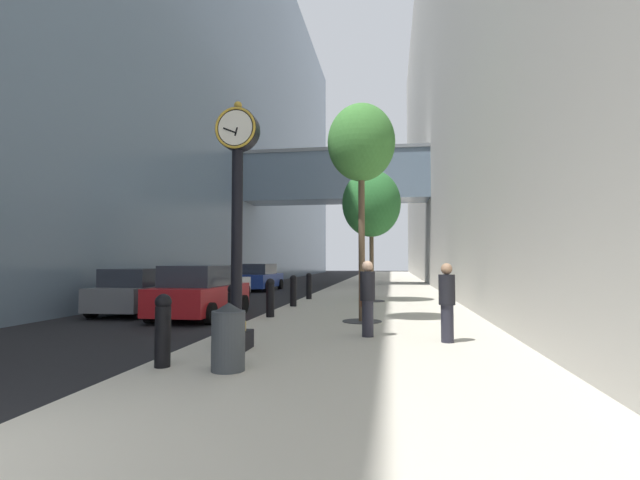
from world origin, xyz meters
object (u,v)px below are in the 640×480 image
at_px(bollard_fifth, 309,285).
at_px(street_tree_mid_near, 371,204).
at_px(pedestrian_by_clock, 447,300).
at_px(trash_bin, 228,336).
at_px(car_white_mid, 218,283).
at_px(pedestrian_walking, 367,296).
at_px(bollard_third, 270,297).
at_px(bollard_second, 233,308).
at_px(street_clock, 237,211).
at_px(bollard_fourth, 293,290).
at_px(car_blue_near, 260,277).
at_px(street_tree_near, 361,145).
at_px(bollard_nearest, 163,329).
at_px(car_grey_far, 140,292).
at_px(car_red_trailing, 200,293).

distance_m(bollard_fifth, street_tree_mid_near, 4.56).
bearing_deg(pedestrian_by_clock, trash_bin, -140.40).
bearing_deg(car_white_mid, bollard_fifth, -7.57).
distance_m(pedestrian_walking, pedestrian_by_clock, 1.74).
height_order(bollard_third, bollard_fifth, same).
height_order(bollard_second, trash_bin, bollard_second).
xyz_separation_m(street_clock, street_tree_mid_near, (2.16, 10.78, 1.46)).
xyz_separation_m(bollard_fourth, trash_bin, (1.13, -9.83, -0.07)).
bearing_deg(bollard_second, bollard_fifth, 90.00).
bearing_deg(bollard_second, car_blue_near, 104.69).
bearing_deg(street_tree_near, pedestrian_walking, -83.43).
distance_m(street_clock, bollard_nearest, 2.69).
bearing_deg(pedestrian_walking, bollard_nearest, -132.32).
height_order(bollard_second, car_grey_far, car_grey_far).
bearing_deg(bollard_fourth, bollard_nearest, -90.00).
distance_m(bollard_nearest, bollard_third, 6.50).
bearing_deg(street_clock, pedestrian_by_clock, 18.33).
relative_size(street_clock, trash_bin, 4.63).
height_order(street_tree_near, pedestrian_by_clock, street_tree_near).
bearing_deg(bollard_third, bollard_nearest, -90.00).
distance_m(trash_bin, pedestrian_by_clock, 4.76).
height_order(bollard_nearest, bollard_third, same).
distance_m(street_tree_mid_near, car_white_mid, 8.20).
bearing_deg(pedestrian_by_clock, street_clock, -161.67).
relative_size(street_tree_mid_near, car_red_trailing, 1.31).
xyz_separation_m(car_white_mid, car_red_trailing, (2.04, -6.63, 0.02)).
xyz_separation_m(bollard_fourth, car_red_trailing, (-2.46, -2.77, 0.07)).
bearing_deg(bollard_third, car_red_trailing, 169.01).
height_order(bollard_fourth, bollard_fifth, same).
xyz_separation_m(bollard_third, street_tree_near, (2.82, -0.62, 4.40)).
xyz_separation_m(bollard_nearest, bollard_fifth, (0.00, 13.01, 0.00)).
distance_m(bollard_third, trash_bin, 6.67).
height_order(bollard_nearest, car_white_mid, car_white_mid).
distance_m(bollard_fourth, car_blue_near, 11.56).
relative_size(street_clock, bollard_second, 4.16).
bearing_deg(car_blue_near, pedestrian_by_clock, -61.98).
height_order(street_tree_near, pedestrian_walking, street_tree_near).
relative_size(bollard_fifth, street_tree_mid_near, 0.21).
bearing_deg(bollard_fifth, bollard_third, -90.00).
bearing_deg(car_red_trailing, pedestrian_by_clock, -29.03).
relative_size(pedestrian_by_clock, car_grey_far, 0.41).
bearing_deg(bollard_third, bollard_fourth, 90.00).
xyz_separation_m(bollard_fourth, pedestrian_walking, (3.11, -6.35, 0.29)).
distance_m(car_blue_near, car_grey_far, 12.65).
bearing_deg(trash_bin, bollard_fourth, 96.56).
height_order(bollard_fourth, car_blue_near, car_blue_near).
distance_m(street_tree_mid_near, car_blue_near, 11.40).
xyz_separation_m(bollard_second, car_grey_far, (-5.05, 4.51, 0.02)).
bearing_deg(car_red_trailing, bollard_second, -56.59).
height_order(bollard_third, car_red_trailing, car_red_trailing).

